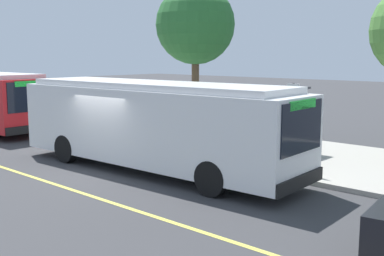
{
  "coord_description": "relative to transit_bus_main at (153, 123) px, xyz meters",
  "views": [
    {
      "loc": [
        12.56,
        -9.75,
        3.82
      ],
      "look_at": [
        2.78,
        1.1,
        1.59
      ],
      "focal_mm": 44.74,
      "sensor_mm": 36.0,
      "label": 1
    }
  ],
  "objects": [
    {
      "name": "ground_plane",
      "position": [
        -1.12,
        -1.01,
        -1.62
      ],
      "size": [
        120.0,
        120.0,
        0.0
      ],
      "primitive_type": "plane",
      "color": "#38383A"
    },
    {
      "name": "sidewalk_curb",
      "position": [
        -1.12,
        4.99,
        -1.54
      ],
      "size": [
        44.0,
        6.4,
        0.15
      ],
      "primitive_type": "cube",
      "color": "#A8A399",
      "rests_on": "ground_plane"
    },
    {
      "name": "lane_stripe_center",
      "position": [
        -1.12,
        -3.21,
        -1.61
      ],
      "size": [
        36.0,
        0.14,
        0.01
      ],
      "primitive_type": "cube",
      "color": "#E0D64C",
      "rests_on": "ground_plane"
    },
    {
      "name": "transit_bus_main",
      "position": [
        0.0,
        0.0,
        0.0
      ],
      "size": [
        10.94,
        3.0,
        2.95
      ],
      "color": "white",
      "rests_on": "ground_plane"
    },
    {
      "name": "bus_shelter",
      "position": [
        0.94,
        5.22,
        0.3
      ],
      "size": [
        2.9,
        1.6,
        2.48
      ],
      "color": "#333338",
      "rests_on": "sidewalk_curb"
    },
    {
      "name": "waiting_bench",
      "position": [
        0.87,
        5.34,
        -0.98
      ],
      "size": [
        1.6,
        0.48,
        0.95
      ],
      "color": "brown",
      "rests_on": "sidewalk_curb"
    },
    {
      "name": "route_sign_post",
      "position": [
        3.66,
        2.69,
        0.34
      ],
      "size": [
        0.44,
        0.08,
        2.8
      ],
      "color": "#333338",
      "rests_on": "sidewalk_curb"
    },
    {
      "name": "pedestrian_commuter",
      "position": [
        1.98,
        3.74,
        -0.5
      ],
      "size": [
        0.24,
        0.4,
        1.69
      ],
      "color": "#282D47",
      "rests_on": "sidewalk_curb"
    },
    {
      "name": "street_tree_upstreet",
      "position": [
        -3.91,
        6.51,
        3.61
      ],
      "size": [
        3.76,
        3.76,
        6.99
      ],
      "color": "brown",
      "rests_on": "sidewalk_curb"
    }
  ]
}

